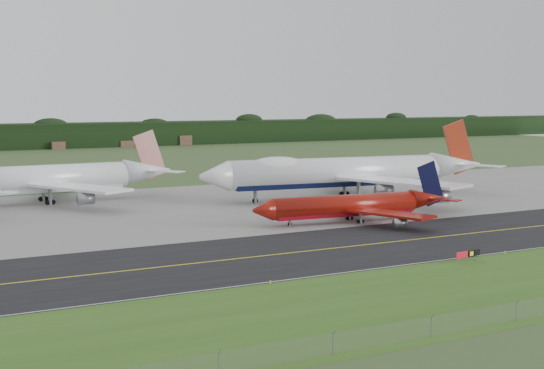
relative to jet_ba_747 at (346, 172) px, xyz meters
The scene contains 13 objects.
ground 52.27m from the jet_ba_747, 114.62° to the right, with size 600.00×600.00×0.00m, color #354620.
grass_verge 85.19m from the jet_ba_747, 104.74° to the right, with size 400.00×30.00×0.01m, color #335B1B.
taxiway 55.90m from the jet_ba_747, 112.90° to the right, with size 400.00×32.00×0.02m, color black.
apron 22.89m from the jet_ba_747, 169.89° to the left, with size 400.00×78.00×0.01m, color gray.
taxiway_centreline 55.90m from the jet_ba_747, 112.90° to the right, with size 400.00×0.40×0.00m, color yellow.
taxiway_edge_line 70.36m from the jet_ba_747, 107.96° to the right, with size 400.00×0.25×0.00m, color silver.
horizon_treeline 227.65m from the jet_ba_747, 95.45° to the left, with size 700.00×25.00×12.00m.
jet_ba_747 is the anchor object (origin of this frame).
jet_red_737 34.97m from the jet_ba_747, 120.11° to the right, with size 43.27×35.12×11.68m.
jet_star_tail 71.80m from the jet_ba_747, 158.70° to the left, with size 63.21×53.00×16.70m.
taxiway_sign 73.37m from the jet_ba_747, 108.57° to the right, with size 5.09×0.79×1.70m.
edge_marker_left 88.08m from the jet_ba_747, 129.65° to the right, with size 0.16×0.16×0.50m, color yellow.
edge_marker_center 69.37m from the jet_ba_747, 101.73° to the right, with size 0.16×0.16×0.50m, color yellow.
Camera 1 is at (-80.03, -107.81, 24.68)m, focal length 50.00 mm.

